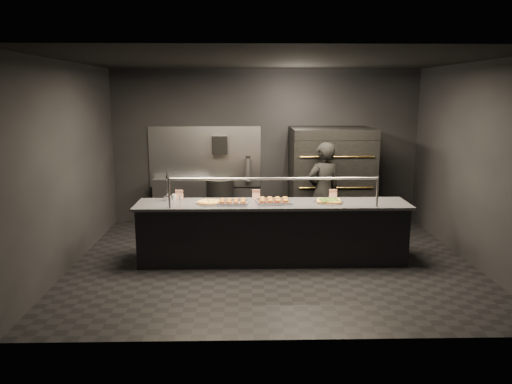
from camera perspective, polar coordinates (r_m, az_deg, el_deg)
The scene contains 15 objects.
room at distance 7.45m, azimuth 1.73°, elevation 3.17°, with size 6.04×6.00×3.00m.
service_counter at distance 7.62m, azimuth 1.88°, elevation -4.59°, with size 4.10×0.78×1.37m.
pizza_oven at distance 9.49m, azimuth 8.50°, elevation 1.58°, with size 1.50×1.23×1.91m.
prep_shelf at distance 9.93m, azimuth -8.14°, elevation -1.01°, with size 1.20×0.35×0.90m, color #99999E.
towel_dispenser at distance 9.77m, azimuth -4.17°, elevation 5.40°, with size 0.30×0.20×0.35m, color black.
fire_extinguisher at distance 9.83m, azimuth -0.92°, elevation 2.59°, with size 0.14×0.14×0.51m.
beer_tap at distance 7.75m, azimuth -10.07°, elevation 0.02°, with size 0.12×0.17×0.47m.
round_pizza at distance 7.50m, azimuth -5.36°, elevation -1.18°, with size 0.43×0.43×0.03m.
slider_tray_a at distance 7.44m, azimuth -2.70°, elevation -1.15°, with size 0.52×0.43×0.07m.
slider_tray_b at distance 7.50m, azimuth 2.06°, elevation -1.01°, with size 0.57×0.46×0.08m.
square_pizza at distance 7.61m, azimuth 8.30°, elevation -1.04°, with size 0.45×0.45×0.05m.
condiment_jar at distance 7.79m, azimuth -9.15°, elevation -0.60°, with size 0.14×0.05×0.09m.
tent_cards at distance 7.76m, azimuth 0.04°, elevation -0.26°, with size 2.52×0.04×0.15m.
trash_bin at distance 9.78m, azimuth -4.13°, elevation -1.12°, with size 0.54×0.54×0.90m, color black.
worker at distance 8.68m, azimuth 7.69°, elevation -0.02°, with size 0.63×0.41×1.72m, color black.
Camera 1 is at (-0.42, -7.32, 2.55)m, focal length 35.00 mm.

